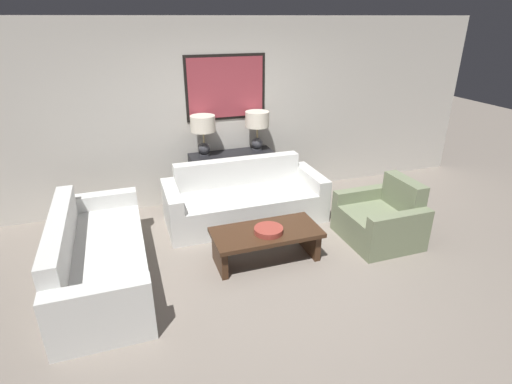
{
  "coord_description": "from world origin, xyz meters",
  "views": [
    {
      "loc": [
        -1.48,
        -3.34,
        2.64
      ],
      "look_at": [
        -0.02,
        0.92,
        0.65
      ],
      "focal_mm": 28.0,
      "sensor_mm": 36.0,
      "label": 1
    }
  ],
  "objects_px": {
    "coffee_table": "(266,238)",
    "couch_by_side": "(98,259)",
    "table_lamp_right": "(257,123)",
    "decorative_bowl": "(269,230)",
    "couch_by_back_wall": "(244,201)",
    "armchair_near_back_wall": "(381,220)",
    "table_lamp_left": "(203,128)",
    "console_table": "(232,177)"
  },
  "relations": [
    {
      "from": "coffee_table",
      "to": "couch_by_side",
      "type": "bearing_deg",
      "value": 173.68
    },
    {
      "from": "coffee_table",
      "to": "decorative_bowl",
      "type": "relative_size",
      "value": 3.77
    },
    {
      "from": "couch_by_back_wall",
      "to": "armchair_near_back_wall",
      "type": "xyz_separation_m",
      "value": [
        1.48,
        -1.09,
        -0.01
      ]
    },
    {
      "from": "couch_by_side",
      "to": "coffee_table",
      "type": "height_order",
      "value": "couch_by_side"
    },
    {
      "from": "couch_by_back_wall",
      "to": "couch_by_side",
      "type": "xyz_separation_m",
      "value": [
        -1.91,
        -0.87,
        0.0
      ]
    },
    {
      "from": "table_lamp_left",
      "to": "couch_by_back_wall",
      "type": "distance_m",
      "value": 1.19
    },
    {
      "from": "coffee_table",
      "to": "armchair_near_back_wall",
      "type": "distance_m",
      "value": 1.55
    },
    {
      "from": "couch_by_back_wall",
      "to": "armchair_near_back_wall",
      "type": "height_order",
      "value": "couch_by_back_wall"
    },
    {
      "from": "table_lamp_left",
      "to": "coffee_table",
      "type": "relative_size",
      "value": 0.47
    },
    {
      "from": "decorative_bowl",
      "to": "couch_by_side",
      "type": "bearing_deg",
      "value": 172.05
    },
    {
      "from": "couch_by_back_wall",
      "to": "decorative_bowl",
      "type": "bearing_deg",
      "value": -93.43
    },
    {
      "from": "table_lamp_left",
      "to": "armchair_near_back_wall",
      "type": "distance_m",
      "value": 2.71
    },
    {
      "from": "coffee_table",
      "to": "decorative_bowl",
      "type": "bearing_deg",
      "value": -82.57
    },
    {
      "from": "table_lamp_left",
      "to": "table_lamp_right",
      "type": "bearing_deg",
      "value": 0.0
    },
    {
      "from": "couch_by_side",
      "to": "armchair_near_back_wall",
      "type": "xyz_separation_m",
      "value": [
        3.39,
        -0.22,
        -0.01
      ]
    },
    {
      "from": "table_lamp_right",
      "to": "coffee_table",
      "type": "height_order",
      "value": "table_lamp_right"
    },
    {
      "from": "couch_by_back_wall",
      "to": "coffee_table",
      "type": "distance_m",
      "value": 1.08
    },
    {
      "from": "couch_by_back_wall",
      "to": "armchair_near_back_wall",
      "type": "bearing_deg",
      "value": -36.51
    },
    {
      "from": "couch_by_side",
      "to": "table_lamp_right",
      "type": "bearing_deg",
      "value": 32.98
    },
    {
      "from": "table_lamp_right",
      "to": "decorative_bowl",
      "type": "height_order",
      "value": "table_lamp_right"
    },
    {
      "from": "couch_by_back_wall",
      "to": "coffee_table",
      "type": "relative_size",
      "value": 1.74
    },
    {
      "from": "console_table",
      "to": "decorative_bowl",
      "type": "xyz_separation_m",
      "value": [
        -0.07,
        -1.76,
        0.03
      ]
    },
    {
      "from": "table_lamp_right",
      "to": "decorative_bowl",
      "type": "xyz_separation_m",
      "value": [
        -0.47,
        -1.76,
        -0.78
      ]
    },
    {
      "from": "coffee_table",
      "to": "decorative_bowl",
      "type": "distance_m",
      "value": 0.14
    },
    {
      "from": "table_lamp_left",
      "to": "coffee_table",
      "type": "height_order",
      "value": "table_lamp_left"
    },
    {
      "from": "coffee_table",
      "to": "decorative_bowl",
      "type": "xyz_separation_m",
      "value": [
        0.01,
        -0.05,
        0.13
      ]
    },
    {
      "from": "console_table",
      "to": "couch_by_side",
      "type": "xyz_separation_m",
      "value": [
        -1.91,
        -1.5,
        -0.12
      ]
    },
    {
      "from": "table_lamp_right",
      "to": "decorative_bowl",
      "type": "relative_size",
      "value": 1.77
    },
    {
      "from": "table_lamp_left",
      "to": "couch_by_back_wall",
      "type": "relative_size",
      "value": 0.27
    },
    {
      "from": "table_lamp_right",
      "to": "couch_by_back_wall",
      "type": "distance_m",
      "value": 1.19
    },
    {
      "from": "table_lamp_left",
      "to": "coffee_table",
      "type": "distance_m",
      "value": 1.96
    },
    {
      "from": "table_lamp_right",
      "to": "coffee_table",
      "type": "relative_size",
      "value": 0.47
    },
    {
      "from": "table_lamp_left",
      "to": "table_lamp_right",
      "type": "relative_size",
      "value": 1.0
    },
    {
      "from": "table_lamp_left",
      "to": "couch_by_side",
      "type": "distance_m",
      "value": 2.32
    },
    {
      "from": "table_lamp_right",
      "to": "couch_by_side",
      "type": "bearing_deg",
      "value": -147.02
    },
    {
      "from": "armchair_near_back_wall",
      "to": "coffee_table",
      "type": "bearing_deg",
      "value": 179.45
    },
    {
      "from": "console_table",
      "to": "table_lamp_right",
      "type": "relative_size",
      "value": 2.12
    },
    {
      "from": "table_lamp_right",
      "to": "console_table",
      "type": "bearing_deg",
      "value": 180.0
    },
    {
      "from": "table_lamp_left",
      "to": "table_lamp_right",
      "type": "height_order",
      "value": "same"
    },
    {
      "from": "console_table",
      "to": "coffee_table",
      "type": "relative_size",
      "value": 1.0
    },
    {
      "from": "coffee_table",
      "to": "table_lamp_right",
      "type": "bearing_deg",
      "value": 74.32
    },
    {
      "from": "couch_by_back_wall",
      "to": "coffee_table",
      "type": "bearing_deg",
      "value": -93.98
    }
  ]
}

